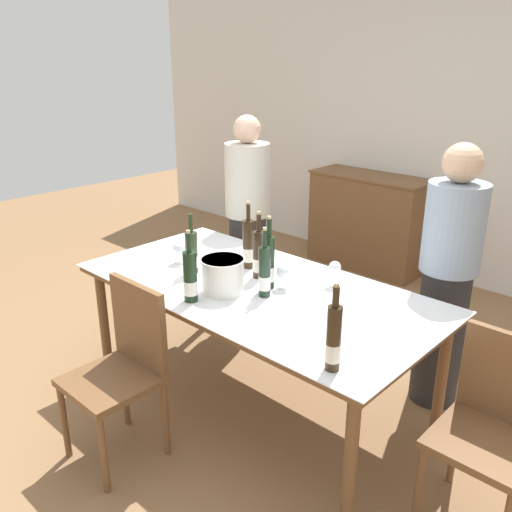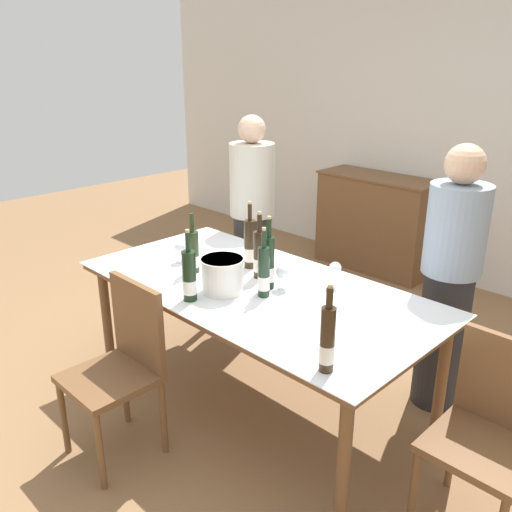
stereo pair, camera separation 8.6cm
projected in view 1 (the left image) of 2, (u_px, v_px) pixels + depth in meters
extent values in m
plane|color=olive|center=(256.00, 402.00, 3.33)|extent=(12.00, 12.00, 0.00)
cube|color=silver|center=(469.00, 128.00, 4.68)|extent=(8.00, 0.10, 2.80)
cube|color=brown|center=(368.00, 223.00, 5.31)|extent=(1.12, 0.44, 0.91)
cube|color=brown|center=(371.00, 176.00, 5.14)|extent=(1.15, 0.46, 0.02)
cylinder|color=brown|center=(104.00, 323.00, 3.51)|extent=(0.06, 0.06, 0.74)
cylinder|color=brown|center=(350.00, 466.00, 2.29)|extent=(0.06, 0.06, 0.74)
cylinder|color=brown|center=(203.00, 284.00, 4.10)|extent=(0.06, 0.06, 0.74)
cylinder|color=brown|center=(441.00, 382.00, 2.88)|extent=(0.06, 0.06, 0.74)
cube|color=brown|center=(256.00, 290.00, 3.06)|extent=(2.06, 1.02, 0.04)
cube|color=white|center=(256.00, 286.00, 3.05)|extent=(2.09, 1.05, 0.01)
cylinder|color=white|center=(223.00, 276.00, 2.94)|extent=(0.23, 0.23, 0.19)
cylinder|color=white|center=(222.00, 260.00, 2.91)|extent=(0.24, 0.24, 0.01)
cylinder|color=#332314|center=(334.00, 339.00, 2.20)|extent=(0.06, 0.06, 0.29)
cylinder|color=silver|center=(333.00, 352.00, 2.22)|extent=(0.06, 0.06, 0.08)
cylinder|color=#332314|center=(336.00, 297.00, 2.13)|extent=(0.03, 0.03, 0.09)
cylinder|color=tan|center=(337.00, 285.00, 2.11)|extent=(0.02, 0.02, 0.02)
cylinder|color=#332314|center=(248.00, 244.00, 3.27)|extent=(0.07, 0.07, 0.30)
cylinder|color=silver|center=(248.00, 254.00, 3.29)|extent=(0.07, 0.07, 0.08)
cylinder|color=#332314|center=(248.00, 212.00, 3.20)|extent=(0.02, 0.02, 0.10)
cylinder|color=tan|center=(248.00, 203.00, 3.18)|extent=(0.02, 0.02, 0.02)
cylinder|color=#1E3323|center=(265.00, 272.00, 2.88)|extent=(0.06, 0.06, 0.28)
cylinder|color=white|center=(265.00, 283.00, 2.90)|extent=(0.07, 0.07, 0.08)
cylinder|color=#1E3323|center=(265.00, 239.00, 2.82)|extent=(0.02, 0.02, 0.10)
cylinder|color=tan|center=(265.00, 229.00, 2.80)|extent=(0.02, 0.02, 0.02)
cylinder|color=#28381E|center=(192.00, 253.00, 3.20)|extent=(0.07, 0.07, 0.25)
cylinder|color=white|center=(192.00, 261.00, 3.22)|extent=(0.07, 0.07, 0.07)
cylinder|color=#28381E|center=(190.00, 223.00, 3.13)|extent=(0.03, 0.03, 0.11)
cylinder|color=#332314|center=(259.00, 255.00, 3.13)|extent=(0.07, 0.07, 0.28)
cylinder|color=silver|center=(259.00, 265.00, 3.15)|extent=(0.07, 0.07, 0.08)
cylinder|color=#332314|center=(259.00, 223.00, 3.06)|extent=(0.03, 0.03, 0.10)
cylinder|color=tan|center=(259.00, 213.00, 3.04)|extent=(0.02, 0.02, 0.02)
cylinder|color=black|center=(269.00, 263.00, 2.98)|extent=(0.06, 0.06, 0.30)
cylinder|color=white|center=(269.00, 274.00, 3.00)|extent=(0.06, 0.06, 0.08)
cylinder|color=black|center=(269.00, 228.00, 2.91)|extent=(0.03, 0.03, 0.10)
cylinder|color=tan|center=(269.00, 218.00, 2.89)|extent=(0.02, 0.02, 0.02)
cylinder|color=black|center=(190.00, 277.00, 2.82)|extent=(0.07, 0.07, 0.27)
cylinder|color=white|center=(191.00, 287.00, 2.84)|extent=(0.07, 0.07, 0.08)
cylinder|color=black|center=(189.00, 243.00, 2.76)|extent=(0.03, 0.03, 0.10)
cylinder|color=tan|center=(188.00, 232.00, 2.74)|extent=(0.02, 0.02, 0.02)
cylinder|color=white|center=(180.00, 262.00, 3.39)|extent=(0.07, 0.07, 0.00)
cylinder|color=white|center=(179.00, 257.00, 3.38)|extent=(0.01, 0.01, 0.06)
sphere|color=white|center=(179.00, 248.00, 3.36)|extent=(0.08, 0.08, 0.08)
cylinder|color=white|center=(334.00, 285.00, 3.06)|extent=(0.07, 0.07, 0.00)
cylinder|color=white|center=(334.00, 278.00, 3.04)|extent=(0.01, 0.01, 0.08)
sphere|color=white|center=(335.00, 267.00, 3.02)|extent=(0.07, 0.07, 0.07)
cylinder|color=white|center=(283.00, 288.00, 3.02)|extent=(0.07, 0.07, 0.00)
cylinder|color=white|center=(283.00, 282.00, 3.01)|extent=(0.01, 0.01, 0.07)
sphere|color=white|center=(283.00, 272.00, 2.99)|extent=(0.08, 0.08, 0.08)
cylinder|color=brown|center=(418.00, 487.00, 2.38)|extent=(0.03, 0.03, 0.43)
cylinder|color=brown|center=(455.00, 446.00, 2.64)|extent=(0.03, 0.03, 0.43)
cube|color=brown|center=(485.00, 443.00, 2.31)|extent=(0.42, 0.42, 0.04)
cube|color=brown|center=(510.00, 378.00, 2.36)|extent=(0.42, 0.04, 0.42)
cylinder|color=brown|center=(64.00, 421.00, 2.81)|extent=(0.03, 0.03, 0.44)
cylinder|color=brown|center=(104.00, 455.00, 2.57)|extent=(0.03, 0.03, 0.44)
cylinder|color=brown|center=(125.00, 391.00, 3.06)|extent=(0.03, 0.03, 0.44)
cylinder|color=brown|center=(166.00, 419.00, 2.82)|extent=(0.03, 0.03, 0.44)
cube|color=brown|center=(111.00, 381.00, 2.73)|extent=(0.42, 0.42, 0.04)
cube|color=brown|center=(139.00, 325.00, 2.78)|extent=(0.42, 0.04, 0.46)
cylinder|color=#2D2D33|center=(248.00, 268.00, 4.22)|extent=(0.28, 0.28, 0.87)
cylinder|color=beige|center=(247.00, 180.00, 3.98)|extent=(0.33, 0.33, 0.54)
sphere|color=beige|center=(247.00, 129.00, 3.85)|extent=(0.20, 0.20, 0.20)
cylinder|color=#262628|center=(439.00, 336.00, 3.23)|extent=(0.28, 0.28, 0.85)
cylinder|color=#8C9EB2|center=(454.00, 228.00, 2.99)|extent=(0.33, 0.33, 0.51)
sphere|color=#DBAD89|center=(463.00, 163.00, 2.86)|extent=(0.22, 0.22, 0.22)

